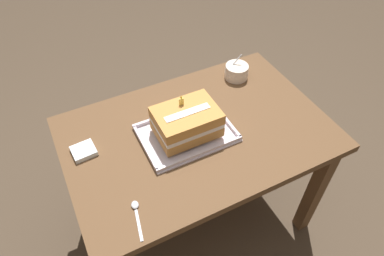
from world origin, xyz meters
The scene contains 7 objects.
ground_plane centered at (0.00, 0.00, 0.00)m, with size 8.00×8.00×0.00m, color #4C3D2D.
dining_table centered at (0.00, 0.00, 0.60)m, with size 1.10×0.73×0.70m.
foil_tray centered at (-0.05, 0.00, 0.71)m, with size 0.37×0.27×0.02m.
birthday_cake centered at (-0.05, 0.00, 0.78)m, with size 0.25×0.18×0.16m.
bowl_stack centered at (0.34, 0.24, 0.73)m, with size 0.11×0.11×0.12m.
serving_spoon_near_tray centered at (-0.36, -0.23, 0.71)m, with size 0.05×0.15×0.01m.
napkin_pile centered at (-0.45, 0.10, 0.71)m, with size 0.09×0.09×0.02m.
Camera 1 is at (-0.46, -0.87, 1.76)m, focal length 32.35 mm.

